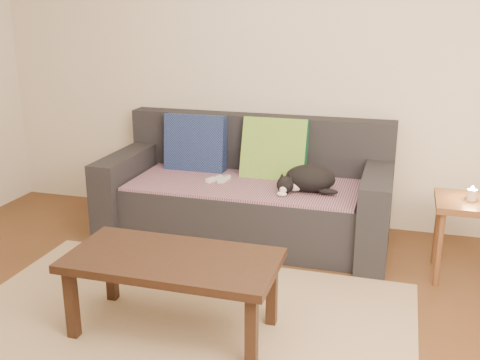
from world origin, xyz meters
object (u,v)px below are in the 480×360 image
object	(u,v)px
sofa	(248,196)
coffee_table	(173,266)
side_table	(469,214)
cat	(308,179)
wii_remote_a	(224,179)
wii_remote_b	(214,179)

from	to	relation	value
sofa	coffee_table	xyz separation A→B (m)	(-0.01, -1.42, 0.07)
sofa	side_table	xyz separation A→B (m)	(1.53, -0.30, 0.12)
cat	wii_remote_a	xyz separation A→B (m)	(-0.64, 0.06, -0.07)
wii_remote_a	coffee_table	distance (m)	1.34
sofa	side_table	bearing A→B (deg)	-11.20
wii_remote_a	side_table	xyz separation A→B (m)	(1.68, -0.22, -0.02)
wii_remote_b	side_table	size ratio (longest dim) A/B	0.29
cat	wii_remote_b	world-z (taller)	cat
sofa	cat	world-z (taller)	sofa
wii_remote_b	side_table	world-z (taller)	side_table
side_table	coffee_table	bearing A→B (deg)	-143.98
side_table	wii_remote_a	bearing A→B (deg)	172.67
cat	wii_remote_b	bearing A→B (deg)	175.39
side_table	coffee_table	distance (m)	1.90
wii_remote_a	wii_remote_b	bearing A→B (deg)	111.55
wii_remote_b	coffee_table	bearing A→B (deg)	-144.84
coffee_table	wii_remote_a	bearing A→B (deg)	96.34
sofa	cat	bearing A→B (deg)	-17.28
cat	coffee_table	distance (m)	1.37
sofa	wii_remote_b	size ratio (longest dim) A/B	14.00
cat	coffee_table	bearing A→B (deg)	-111.88
wii_remote_a	wii_remote_b	size ratio (longest dim) A/B	1.00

